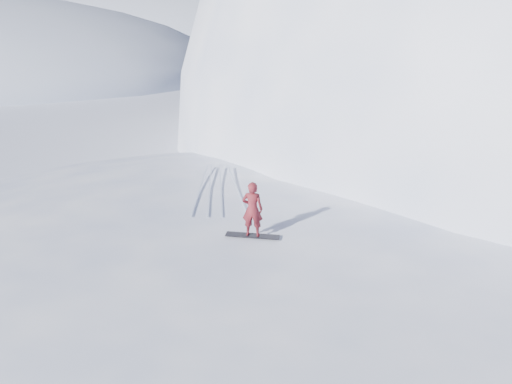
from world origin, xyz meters
TOP-DOWN VIEW (x-y plane):
  - ground at (0.00, 0.00)m, footprint 400.00×400.00m
  - near_ridge at (1.00, 3.00)m, footprint 36.00×28.00m
  - peak_shoulder at (10.00, 20.00)m, footprint 28.00×24.00m
  - far_ridge_c at (-40.00, 110.00)m, footprint 140.00×90.00m
  - wind_bumps at (-0.56, 2.12)m, footprint 16.00×14.40m
  - snowboard at (0.59, 0.69)m, footprint 1.72×0.40m
  - snowboarder at (0.59, 0.69)m, footprint 0.66×0.45m
  - board_tracks at (-1.36, 4.94)m, footprint 2.74×5.97m

SIDE VIEW (x-z plane):
  - ground at x=0.00m, z-range 0.00..0.00m
  - near_ridge at x=1.00m, z-range -2.40..2.40m
  - peak_shoulder at x=10.00m, z-range -9.00..9.00m
  - far_ridge_c at x=-40.00m, z-range -18.00..18.00m
  - wind_bumps at x=-0.56m, z-range -0.50..0.50m
  - snowboard at x=0.59m, z-range 2.40..2.43m
  - board_tracks at x=-1.36m, z-range 2.40..2.44m
  - snowboarder at x=0.59m, z-range 2.43..4.19m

